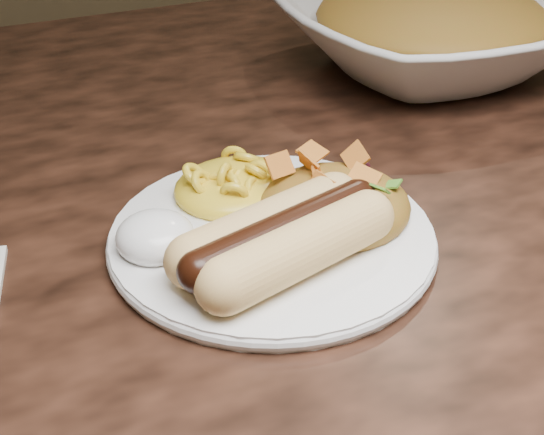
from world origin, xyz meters
name	(u,v)px	position (x,y,z in m)	size (l,w,h in m)	color
table	(284,259)	(0.00, 0.00, 0.66)	(1.60, 0.90, 0.75)	#4A281A
plate	(272,237)	(-0.06, -0.10, 0.76)	(0.22, 0.22, 0.01)	white
hotdog	(284,236)	(-0.06, -0.13, 0.78)	(0.13, 0.10, 0.03)	#F1CE6F
mac_and_cheese	(237,171)	(-0.06, -0.04, 0.78)	(0.09, 0.08, 0.04)	yellow
sour_cream	(154,227)	(-0.13, -0.09, 0.78)	(0.05, 0.05, 0.03)	white
taco_salad	(335,192)	(-0.01, -0.10, 0.78)	(0.11, 0.10, 0.05)	#C13F22
serving_bowl	(430,34)	(0.22, 0.13, 0.79)	(0.29, 0.29, 0.07)	silver
bowl_filling	(432,21)	(0.22, 0.13, 0.80)	(0.23, 0.23, 0.06)	#C13F22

